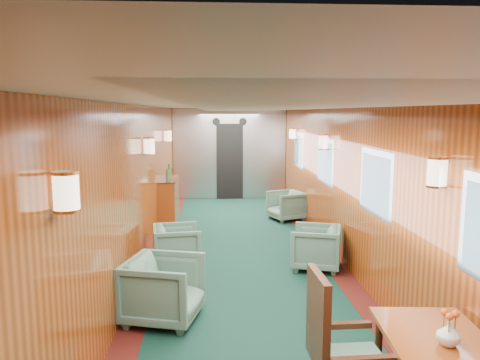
# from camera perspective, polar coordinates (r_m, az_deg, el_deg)

# --- Properties ---
(room) EXTENTS (12.00, 12.10, 2.40)m
(room) POSITION_cam_1_polar(r_m,az_deg,el_deg) (6.52, 0.76, 2.44)
(room) COLOR #0C2D23
(room) RESTS_ON ground
(bulkhead) EXTENTS (2.98, 0.17, 2.39)m
(bulkhead) POSITION_cam_1_polar(r_m,az_deg,el_deg) (12.44, -1.28, 3.14)
(bulkhead) COLOR #B1B3B8
(bulkhead) RESTS_ON ground
(windows_right) EXTENTS (0.02, 8.60, 0.80)m
(windows_right) POSITION_cam_1_polar(r_m,az_deg,el_deg) (7.05, 12.76, 1.17)
(windows_right) COLOR silver
(windows_right) RESTS_ON ground
(wall_sconces) EXTENTS (2.97, 7.97, 0.25)m
(wall_sconces) POSITION_cam_1_polar(r_m,az_deg,el_deg) (7.06, 0.42, 4.16)
(wall_sconces) COLOR beige
(wall_sconces) RESTS_ON ground
(dining_table) EXTENTS (0.77, 1.05, 0.75)m
(dining_table) POSITION_cam_1_polar(r_m,az_deg,el_deg) (3.76, 22.79, -18.82)
(dining_table) COLOR brown
(dining_table) RESTS_ON ground
(side_chair) EXTENTS (0.55, 0.58, 1.19)m
(side_chair) POSITION_cam_1_polar(r_m,az_deg,el_deg) (3.58, 11.69, -19.34)
(side_chair) COLOR #1C4137
(side_chair) RESTS_ON ground
(credenza) EXTENTS (0.35, 1.12, 1.28)m
(credenza) POSITION_cam_1_polar(r_m,az_deg,el_deg) (9.42, -8.68, -2.76)
(credenza) COLOR brown
(credenza) RESTS_ON ground
(flower_vase) EXTENTS (0.16, 0.16, 0.16)m
(flower_vase) POSITION_cam_1_polar(r_m,az_deg,el_deg) (3.58, 24.09, -16.73)
(flower_vase) COLOR beige
(flower_vase) RESTS_ON dining_table
(armchair_left_near) EXTENTS (0.96, 0.94, 0.72)m
(armchair_left_near) POSITION_cam_1_polar(r_m,az_deg,el_deg) (5.36, -9.26, -13.03)
(armchair_left_near) COLOR #1C4137
(armchair_left_near) RESTS_ON ground
(armchair_left_far) EXTENTS (0.78, 0.76, 0.63)m
(armchair_left_far) POSITION_cam_1_polar(r_m,az_deg,el_deg) (7.12, -7.67, -7.98)
(armchair_left_far) COLOR #1C4137
(armchair_left_far) RESTS_ON ground
(armchair_right_near) EXTENTS (0.87, 0.86, 0.64)m
(armchair_right_near) POSITION_cam_1_polar(r_m,az_deg,el_deg) (7.06, 9.20, -8.10)
(armchair_right_near) COLOR #1C4137
(armchair_right_near) RESTS_ON ground
(armchair_right_far) EXTENTS (0.87, 0.86, 0.62)m
(armchair_right_far) POSITION_cam_1_polar(r_m,az_deg,el_deg) (10.08, 5.67, -3.13)
(armchair_right_far) COLOR #1C4137
(armchair_right_far) RESTS_ON ground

